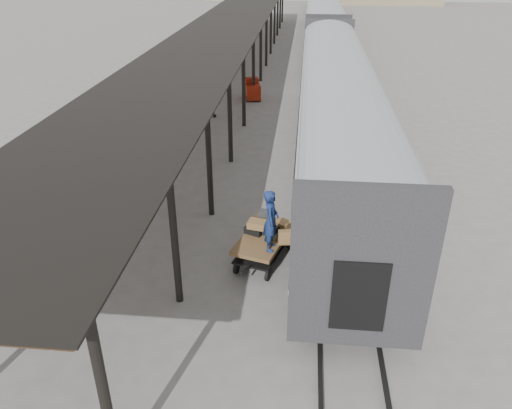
{
  "coord_description": "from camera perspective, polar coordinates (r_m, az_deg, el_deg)",
  "views": [
    {
      "loc": [
        1.83,
        -12.75,
        8.79
      ],
      "look_at": [
        0.51,
        0.68,
        1.7
      ],
      "focal_mm": 35.0,
      "sensor_mm": 36.0,
      "label": 1
    }
  ],
  "objects": [
    {
      "name": "ground",
      "position": [
        15.59,
        -2.13,
        -6.62
      ],
      "size": [
        160.0,
        160.0,
        0.0
      ],
      "primitive_type": "plane",
      "color": "slate",
      "rests_on": "ground"
    },
    {
      "name": "train",
      "position": [
        46.96,
        7.69,
        20.03
      ],
      "size": [
        3.45,
        76.01,
        4.01
      ],
      "color": "silver",
      "rests_on": "ground"
    },
    {
      "name": "baggage_cart",
      "position": [
        15.35,
        0.9,
        -4.32
      ],
      "size": [
        1.87,
        2.65,
        0.86
      ],
      "rotation": [
        0.0,
        0.0,
        -0.28
      ],
      "color": "brown",
      "rests_on": "ground"
    },
    {
      "name": "luggage_tug",
      "position": [
        32.2,
        -0.4,
        12.95
      ],
      "size": [
        1.18,
        1.6,
        1.27
      ],
      "rotation": [
        0.0,
        0.0,
        0.23
      ],
      "color": "maroon",
      "rests_on": "ground"
    },
    {
      "name": "rails",
      "position": [
        47.57,
        7.49,
        16.92
      ],
      "size": [
        1.54,
        150.0,
        0.12
      ],
      "color": "black",
      "rests_on": "ground"
    },
    {
      "name": "pedestrian",
      "position": [
        28.68,
        -5.07,
        11.62
      ],
      "size": [
        1.12,
        0.68,
        1.78
      ],
      "primitive_type": "imported",
      "rotation": [
        0.0,
        0.0,
        2.89
      ],
      "color": "black",
      "rests_on": "ground"
    },
    {
      "name": "porter",
      "position": [
        14.19,
        1.72,
        -1.83
      ],
      "size": [
        0.45,
        0.68,
        1.87
      ],
      "primitive_type": "imported",
      "rotation": [
        0.0,
        0.0,
        1.57
      ],
      "color": "navy",
      "rests_on": "baggage_cart"
    },
    {
      "name": "canopy",
      "position": [
        37.42,
        -2.64,
        20.35
      ],
      "size": [
        4.9,
        64.3,
        4.15
      ],
      "color": "#422B19",
      "rests_on": "ground"
    },
    {
      "name": "suitcase_stack",
      "position": [
        15.45,
        1.06,
        -2.28
      ],
      "size": [
        1.48,
        1.2,
        0.58
      ],
      "rotation": [
        0.0,
        0.0,
        -0.28
      ],
      "color": "#3A3A3C",
      "rests_on": "baggage_cart"
    }
  ]
}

